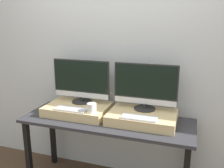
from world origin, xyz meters
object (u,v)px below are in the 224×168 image
object	(u,v)px
monitor_left	(81,81)
mug	(92,108)
monitor_right	(145,86)
keyboard_left	(71,109)
keyboard_right	(139,118)

from	to	relation	value
monitor_left	mug	distance (m)	0.38
monitor_right	monitor_left	bearing A→B (deg)	180.00
monitor_right	keyboard_left	bearing A→B (deg)	-159.90
monitor_left	monitor_right	size ratio (longest dim) A/B	1.00
keyboard_left	keyboard_right	distance (m)	0.68
monitor_right	keyboard_right	distance (m)	0.34
monitor_left	monitor_right	distance (m)	0.68
monitor_left	keyboard_right	xyz separation A→B (m)	(0.68, -0.25, -0.23)
monitor_left	keyboard_right	world-z (taller)	monitor_left
keyboard_left	monitor_right	xyz separation A→B (m)	(0.68, 0.25, 0.23)
mug	keyboard_right	world-z (taller)	mug
keyboard_left	keyboard_right	world-z (taller)	same
keyboard_right	mug	bearing A→B (deg)	180.00
keyboard_left	monitor_right	world-z (taller)	monitor_right
monitor_left	mug	bearing A→B (deg)	-48.34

